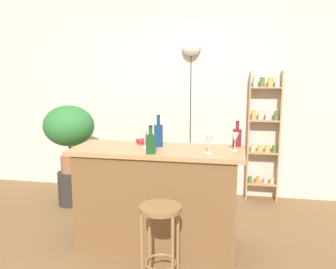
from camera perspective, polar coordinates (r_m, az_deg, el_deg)
name	(u,v)px	position (r m, az deg, el deg)	size (l,w,h in m)	color
ground	(151,260)	(3.29, -2.89, -19.90)	(12.00, 12.00, 0.00)	brown
back_wall	(184,92)	(4.78, 2.69, 7.01)	(6.40, 0.10, 2.80)	beige
kitchen_counter	(158,197)	(3.35, -1.69, -10.24)	(1.59, 0.62, 0.96)	brown
bar_stool	(160,228)	(2.70, -1.25, -15.11)	(0.32, 0.32, 0.67)	#997047
spice_shelf	(264,133)	(4.64, 15.44, 0.22)	(0.40, 0.16, 1.68)	tan
plant_stool	(72,188)	(4.63, -15.50, -8.43)	(0.34, 0.34, 0.42)	#2D2823
potted_plant	(69,128)	(4.46, -15.95, 0.99)	(0.63, 0.57, 0.84)	#935B3D
bottle_vinegar	(237,137)	(3.36, 11.27, -0.38)	(0.08, 0.08, 0.24)	maroon
bottle_sauce_amber	(151,143)	(3.00, -2.85, -1.41)	(0.08, 0.08, 0.25)	#194C23
bottle_olive_oil	(158,135)	(3.29, -1.58, -0.03)	(0.08, 0.08, 0.30)	navy
wine_glass_left	(235,138)	(3.15, 10.95, -0.56)	(0.07, 0.07, 0.16)	silver
wine_glass_center	(209,140)	(3.01, 6.79, -0.93)	(0.07, 0.07, 0.16)	silver
wine_glass_right	(145,135)	(3.24, -3.82, -0.12)	(0.07, 0.07, 0.16)	silver
cookbook	(148,141)	(3.47, -3.35, -1.12)	(0.21, 0.15, 0.04)	maroon
pendant_globe_light	(191,48)	(4.66, 3.83, 14.05)	(0.25, 0.25, 2.12)	black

